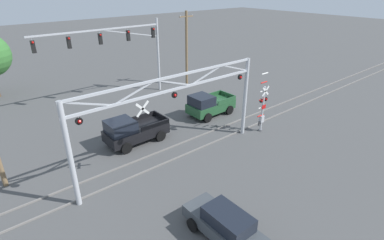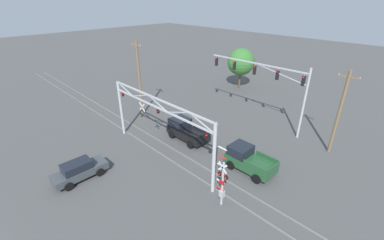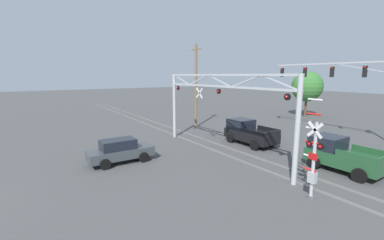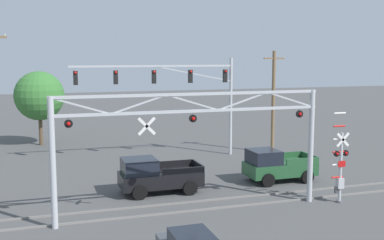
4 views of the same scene
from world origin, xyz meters
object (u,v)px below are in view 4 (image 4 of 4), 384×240
(pickup_truck_following, at_px, (276,165))
(utility_pole_right, at_px, (273,101))
(crossing_gantry, at_px, (193,134))
(crossing_signal_mast, at_px, (340,168))
(pickup_truck_lead, at_px, (156,176))
(traffic_signal_span, at_px, (186,86))
(background_tree_beyond_span, at_px, (39,96))

(pickup_truck_following, relative_size, utility_pole_right, 0.53)
(pickup_truck_following, bearing_deg, crossing_gantry, -147.99)
(crossing_signal_mast, xyz_separation_m, pickup_truck_following, (-1.12, 4.98, -0.85))
(pickup_truck_lead, relative_size, pickup_truck_following, 1.08)
(crossing_signal_mast, relative_size, traffic_signal_span, 0.39)
(crossing_gantry, relative_size, pickup_truck_following, 3.13)
(pickup_truck_following, bearing_deg, background_tree_beyond_span, 128.14)
(background_tree_beyond_span, bearing_deg, crossing_gantry, -72.51)
(utility_pole_right, bearing_deg, crossing_signal_mast, -102.31)
(traffic_signal_span, xyz_separation_m, pickup_truck_lead, (-4.59, -8.82, -4.49))
(pickup_truck_following, bearing_deg, traffic_signal_span, 110.14)
(crossing_gantry, distance_m, crossing_signal_mast, 8.33)
(traffic_signal_span, relative_size, background_tree_beyond_span, 1.93)
(pickup_truck_lead, bearing_deg, crossing_gantry, -78.18)
(crossing_gantry, relative_size, utility_pole_right, 1.65)
(traffic_signal_span, xyz_separation_m, background_tree_beyond_span, (-10.61, 8.89, -1.16))
(crossing_signal_mast, bearing_deg, background_tree_beyond_span, 123.49)
(crossing_gantry, xyz_separation_m, crossing_signal_mast, (8.02, -0.67, -2.17))
(background_tree_beyond_span, bearing_deg, crossing_signal_mast, -56.51)
(crossing_gantry, distance_m, pickup_truck_following, 8.67)
(crossing_signal_mast, distance_m, traffic_signal_span, 14.75)
(pickup_truck_lead, distance_m, background_tree_beyond_span, 19.00)
(traffic_signal_span, xyz_separation_m, pickup_truck_following, (3.17, -8.66, -4.49))
(pickup_truck_following, xyz_separation_m, utility_pole_right, (3.99, 8.17, 3.23))
(traffic_signal_span, bearing_deg, background_tree_beyond_span, 140.03)
(traffic_signal_span, distance_m, pickup_truck_lead, 10.91)
(pickup_truck_lead, relative_size, background_tree_beyond_span, 0.72)
(utility_pole_right, bearing_deg, pickup_truck_following, -116.05)
(utility_pole_right, distance_m, background_tree_beyond_span, 20.10)
(pickup_truck_lead, distance_m, utility_pole_right, 14.77)
(pickup_truck_lead, xyz_separation_m, utility_pole_right, (11.76, 8.33, 3.23))
(crossing_gantry, height_order, utility_pole_right, utility_pole_right)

